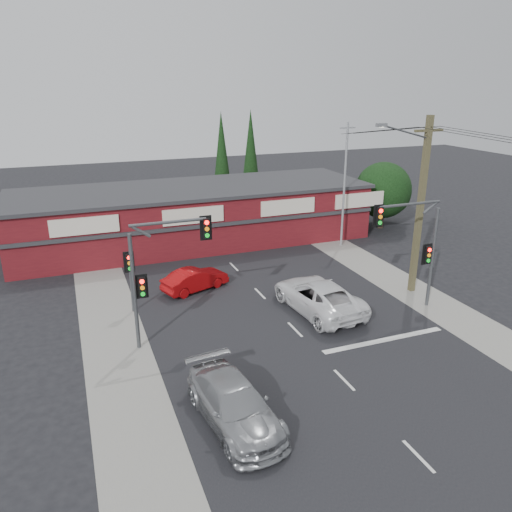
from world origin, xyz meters
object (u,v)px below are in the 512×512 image
object	(u,v)px
red_sedan	(195,279)
shop_building	(194,214)
silver_suv	(234,404)
white_suv	(318,296)
utility_pole	(419,201)

from	to	relation	value
red_sedan	shop_building	xyz separation A→B (m)	(2.35, 9.31, 1.47)
silver_suv	shop_building	bearing A→B (deg)	73.17
white_suv	shop_building	bearing A→B (deg)	-82.99
red_sedan	utility_pole	distance (m)	13.48
utility_pole	red_sedan	bearing A→B (deg)	158.17
silver_suv	shop_building	xyz separation A→B (m)	(4.10, 21.66, 1.36)
white_suv	silver_suv	size ratio (longest dim) A/B	1.14
silver_suv	utility_pole	world-z (taller)	utility_pole
white_suv	silver_suv	distance (m)	10.21
white_suv	red_sedan	xyz separation A→B (m)	(-5.44, 5.10, -0.19)
red_sedan	shop_building	bearing A→B (deg)	-34.54
white_suv	utility_pole	xyz separation A→B (m)	(6.28, 0.40, 4.55)
silver_suv	red_sedan	bearing A→B (deg)	75.84
white_suv	shop_building	size ratio (longest dim) A/B	0.22
silver_suv	red_sedan	xyz separation A→B (m)	(1.74, 12.36, -0.12)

